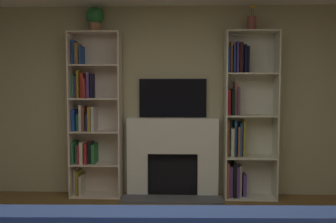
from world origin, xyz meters
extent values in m
cube|color=tan|center=(0.00, 2.78, 1.28)|extent=(5.18, 0.06, 2.56)
cube|color=white|center=(-0.47, 2.65, 0.29)|extent=(0.28, 0.19, 0.58)
cube|color=white|center=(0.47, 2.65, 0.29)|extent=(0.28, 0.19, 0.58)
cube|color=white|center=(0.00, 2.65, 0.82)|extent=(1.22, 0.19, 0.48)
cube|color=black|center=(0.00, 2.71, 0.29)|extent=(0.67, 0.08, 0.58)
cube|color=#525458|center=(0.00, 2.41, 0.01)|extent=(1.32, 0.30, 0.03)
cube|color=black|center=(0.00, 2.72, 1.32)|extent=(0.91, 0.06, 0.52)
cube|color=beige|center=(-1.36, 2.58, 1.10)|extent=(0.02, 0.32, 2.19)
cube|color=beige|center=(-0.70, 2.58, 1.10)|extent=(0.02, 0.32, 2.19)
cube|color=beige|center=(-1.03, 2.74, 1.10)|extent=(0.68, 0.02, 2.19)
cube|color=beige|center=(-1.03, 2.58, 0.01)|extent=(0.64, 0.32, 0.02)
cube|color=beige|center=(-1.32, 2.63, 0.19)|extent=(0.03, 0.19, 0.35)
cube|color=olive|center=(-1.28, 2.61, 0.18)|extent=(0.03, 0.24, 0.32)
cube|color=beige|center=(-1.23, 2.59, 0.15)|extent=(0.03, 0.27, 0.27)
cube|color=beige|center=(-1.03, 2.58, 0.44)|extent=(0.64, 0.32, 0.02)
cube|color=#2B7349|center=(-1.32, 2.60, 0.60)|extent=(0.03, 0.27, 0.30)
cube|color=#377A48|center=(-1.29, 2.63, 0.57)|extent=(0.03, 0.19, 0.25)
cube|color=#A72337|center=(-1.25, 2.60, 0.57)|extent=(0.03, 0.26, 0.25)
cube|color=beige|center=(-1.21, 2.60, 0.59)|extent=(0.04, 0.26, 0.29)
cube|color=#AD232C|center=(-1.15, 2.59, 0.59)|extent=(0.03, 0.27, 0.28)
cube|color=black|center=(-1.10, 2.62, 0.59)|extent=(0.04, 0.22, 0.28)
cube|color=#2E7641|center=(-1.05, 2.60, 0.58)|extent=(0.04, 0.26, 0.26)
cube|color=beige|center=(-1.03, 2.58, 0.88)|extent=(0.64, 0.32, 0.02)
cube|color=#1B3D95|center=(-1.32, 2.61, 1.03)|extent=(0.04, 0.24, 0.28)
cube|color=#247950|center=(-1.26, 2.63, 1.00)|extent=(0.04, 0.20, 0.22)
cube|color=beige|center=(-1.22, 2.60, 1.06)|extent=(0.03, 0.26, 0.35)
cube|color=brown|center=(-1.18, 2.63, 1.05)|extent=(0.02, 0.20, 0.32)
cube|color=#2C3890|center=(-1.14, 2.63, 1.00)|extent=(0.03, 0.20, 0.22)
cube|color=#A48428|center=(-1.09, 2.59, 1.05)|extent=(0.04, 0.27, 0.32)
cube|color=beige|center=(-1.05, 2.59, 1.05)|extent=(0.04, 0.27, 0.32)
cube|color=beige|center=(-1.03, 2.58, 1.32)|extent=(0.64, 0.32, 0.02)
cube|color=#307652|center=(-1.32, 2.63, 1.48)|extent=(0.03, 0.20, 0.32)
cube|color=#4D2C6E|center=(-1.28, 2.62, 1.47)|extent=(0.03, 0.22, 0.28)
cube|color=olive|center=(-1.24, 2.60, 1.51)|extent=(0.02, 0.25, 0.37)
cube|color=#B13324|center=(-1.20, 2.63, 1.49)|extent=(0.04, 0.20, 0.33)
cube|color=#B92E2C|center=(-1.16, 2.61, 1.46)|extent=(0.03, 0.24, 0.26)
cube|color=#5C3D7E|center=(-1.12, 2.62, 1.49)|extent=(0.04, 0.21, 0.33)
cube|color=black|center=(-1.08, 2.63, 1.49)|extent=(0.02, 0.20, 0.32)
cube|color=beige|center=(-1.03, 2.58, 1.76)|extent=(0.64, 0.32, 0.02)
cube|color=#213C94|center=(-1.32, 2.63, 1.93)|extent=(0.04, 0.19, 0.32)
cube|color=olive|center=(-1.26, 2.62, 1.91)|extent=(0.04, 0.22, 0.29)
cube|color=#224897|center=(-1.21, 2.61, 1.89)|extent=(0.02, 0.24, 0.25)
cube|color=beige|center=(-1.03, 2.58, 2.19)|extent=(0.64, 0.32, 0.02)
cube|color=beige|center=(0.70, 2.58, 1.10)|extent=(0.02, 0.33, 2.19)
cube|color=beige|center=(1.36, 2.58, 1.10)|extent=(0.02, 0.33, 2.19)
cube|color=beige|center=(1.03, 2.74, 1.10)|extent=(0.68, 0.02, 2.19)
cube|color=beige|center=(1.03, 2.58, 0.01)|extent=(0.64, 0.33, 0.02)
cube|color=#9A5A3F|center=(0.73, 2.59, 0.25)|extent=(0.03, 0.27, 0.46)
cube|color=#5F3B7F|center=(0.77, 2.61, 0.22)|extent=(0.04, 0.24, 0.41)
cube|color=black|center=(0.82, 2.60, 0.25)|extent=(0.03, 0.26, 0.45)
cube|color=#523A72|center=(0.86, 2.60, 0.22)|extent=(0.04, 0.26, 0.41)
cube|color=beige|center=(0.90, 2.63, 0.23)|extent=(0.03, 0.20, 0.42)
cube|color=#51397E|center=(0.96, 2.62, 0.16)|extent=(0.04, 0.21, 0.29)
cube|color=beige|center=(1.03, 2.58, 0.55)|extent=(0.64, 0.33, 0.02)
cube|color=brown|center=(0.73, 2.63, 0.80)|extent=(0.04, 0.19, 0.48)
cube|color=beige|center=(0.79, 2.60, 0.74)|extent=(0.04, 0.25, 0.37)
cube|color=#204F92|center=(0.83, 2.63, 0.79)|extent=(0.02, 0.20, 0.47)
cube|color=#925539|center=(0.87, 2.61, 0.75)|extent=(0.02, 0.24, 0.39)
cube|color=#2B5184|center=(0.90, 2.62, 0.78)|extent=(0.03, 0.21, 0.44)
cube|color=olive|center=(0.94, 2.62, 0.80)|extent=(0.03, 0.21, 0.48)
cube|color=beige|center=(1.03, 2.58, 1.10)|extent=(0.64, 0.33, 0.02)
cube|color=red|center=(0.74, 2.62, 1.27)|extent=(0.04, 0.21, 0.33)
cube|color=black|center=(0.79, 2.60, 1.28)|extent=(0.04, 0.26, 0.34)
cube|color=#99513A|center=(0.83, 2.63, 1.32)|extent=(0.03, 0.19, 0.43)
cube|color=#613E6B|center=(0.87, 2.63, 1.29)|extent=(0.03, 0.20, 0.37)
cube|color=beige|center=(1.03, 2.58, 1.65)|extent=(0.64, 0.33, 0.02)
cube|color=navy|center=(0.73, 2.62, 1.82)|extent=(0.03, 0.22, 0.33)
cube|color=brown|center=(0.77, 2.64, 1.86)|extent=(0.02, 0.18, 0.41)
cube|color=navy|center=(0.81, 2.63, 1.84)|extent=(0.03, 0.19, 0.37)
cube|color=#4A397F|center=(0.85, 2.63, 1.86)|extent=(0.03, 0.19, 0.41)
cube|color=black|center=(0.89, 2.61, 1.85)|extent=(0.04, 0.23, 0.39)
cube|color=black|center=(0.94, 2.61, 1.84)|extent=(0.03, 0.24, 0.36)
cube|color=black|center=(0.98, 2.62, 1.83)|extent=(0.03, 0.22, 0.34)
cube|color=beige|center=(1.03, 2.58, 2.19)|extent=(0.64, 0.33, 0.02)
cylinder|color=#AF7551|center=(-1.03, 2.60, 2.25)|extent=(0.14, 0.14, 0.12)
sphere|color=#29733A|center=(-1.03, 2.60, 2.41)|extent=(0.23, 0.23, 0.23)
cylinder|color=brown|center=(1.03, 2.60, 2.29)|extent=(0.12, 0.12, 0.19)
cylinder|color=#4C7F3F|center=(1.04, 2.59, 2.45)|extent=(0.01, 0.01, 0.13)
sphere|color=#EFC84C|center=(1.04, 2.59, 2.51)|extent=(0.05, 0.05, 0.05)
cylinder|color=#4C7F3F|center=(1.02, 2.60, 2.45)|extent=(0.01, 0.01, 0.13)
sphere|color=#EFC84C|center=(1.02, 2.60, 2.51)|extent=(0.05, 0.05, 0.05)
camera|label=1|loc=(0.14, -2.35, 1.49)|focal=39.96mm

